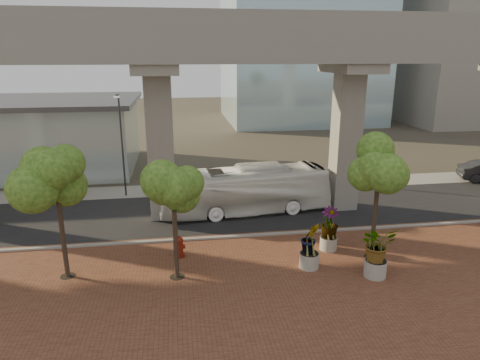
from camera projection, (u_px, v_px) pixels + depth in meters
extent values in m
plane|color=#3B362B|center=(261.00, 223.00, 26.67)|extent=(160.00, 160.00, 0.00)
cube|color=brown|center=(296.00, 290.00, 19.08)|extent=(70.00, 13.00, 0.06)
cube|color=black|center=(255.00, 211.00, 28.57)|extent=(90.00, 8.00, 0.04)
cube|color=gray|center=(268.00, 235.00, 24.76)|extent=(70.00, 0.25, 0.16)
cube|color=gray|center=(243.00, 187.00, 33.78)|extent=(90.00, 3.00, 0.06)
cube|color=gray|center=(262.00, 47.00, 24.06)|extent=(72.00, 2.40, 1.80)
cube|color=gray|center=(252.00, 48.00, 27.10)|extent=(72.00, 2.40, 1.80)
cube|color=gray|center=(267.00, 19.00, 22.62)|extent=(72.00, 0.12, 1.00)
cube|color=gray|center=(250.00, 26.00, 27.74)|extent=(72.00, 0.12, 1.00)
cube|color=#ADC3C6|center=(7.00, 137.00, 38.17)|extent=(22.00, 12.00, 6.00)
cube|color=#4C4C51|center=(2.00, 102.00, 37.29)|extent=(23.00, 13.00, 0.40)
cube|color=gray|center=(468.00, 40.00, 62.76)|extent=(18.00, 16.00, 24.00)
imported|color=white|center=(245.00, 191.00, 27.94)|extent=(11.34, 3.61, 3.11)
cylinder|color=maroon|center=(180.00, 255.00, 22.16)|extent=(0.52, 0.52, 0.11)
cylinder|color=maroon|center=(180.00, 248.00, 22.04)|extent=(0.34, 0.34, 0.83)
sphere|color=maroon|center=(179.00, 240.00, 21.92)|extent=(0.40, 0.40, 0.40)
cylinder|color=maroon|center=(179.00, 237.00, 21.87)|extent=(0.11, 0.11, 0.14)
cylinder|color=maroon|center=(180.00, 247.00, 22.02)|extent=(0.57, 0.23, 0.23)
cylinder|color=#A29B92|center=(375.00, 268.00, 20.10)|extent=(1.03, 1.03, 0.80)
imported|color=#254E14|center=(378.00, 244.00, 19.74)|extent=(2.30, 2.30, 1.72)
cylinder|color=#A5A195|center=(328.00, 243.00, 22.86)|extent=(0.91, 0.91, 0.70)
imported|color=#254E14|center=(330.00, 223.00, 22.53)|extent=(2.21, 2.21, 1.66)
cylinder|color=gray|center=(309.00, 260.00, 20.93)|extent=(0.97, 0.97, 0.75)
imported|color=#254E14|center=(310.00, 238.00, 20.60)|extent=(2.15, 2.15, 1.61)
cylinder|color=#413025|center=(63.00, 240.00, 19.67)|extent=(0.22, 0.22, 3.72)
cylinder|color=black|center=(68.00, 276.00, 20.20)|extent=(0.70, 0.70, 0.01)
cylinder|color=#413025|center=(176.00, 245.00, 19.67)|extent=(0.22, 0.22, 3.31)
cylinder|color=black|center=(177.00, 277.00, 20.14)|extent=(0.70, 0.70, 0.01)
cylinder|color=#413025|center=(374.00, 222.00, 21.56)|extent=(0.22, 0.22, 3.84)
cylinder|color=black|center=(371.00, 257.00, 22.11)|extent=(0.70, 0.70, 0.01)
cylinder|color=#313137|center=(122.00, 147.00, 30.64)|extent=(0.13, 0.13, 7.40)
cube|color=#313137|center=(117.00, 95.00, 29.15)|extent=(0.14, 0.93, 0.14)
cube|color=silver|center=(117.00, 97.00, 28.74)|extent=(0.37, 0.19, 0.11)
cylinder|color=#2D2D32|center=(338.00, 133.00, 33.45)|extent=(0.15, 0.15, 8.34)
cube|color=#2D2D32|center=(344.00, 78.00, 31.76)|extent=(0.16, 1.04, 0.16)
cube|color=silver|center=(347.00, 80.00, 31.30)|extent=(0.42, 0.21, 0.13)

